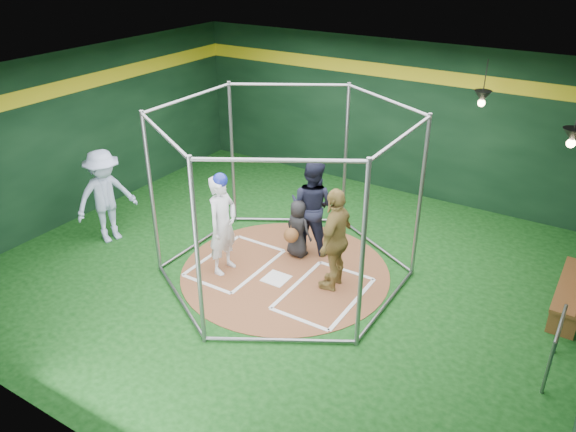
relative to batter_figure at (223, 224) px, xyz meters
The scene contains 14 objects.
room_shell 1.36m from the batter_figure, 28.95° to the left, with size 10.10×9.10×3.53m.
clay_disc 1.46m from the batter_figure, 28.59° to the left, with size 3.80×3.80×0.01m, color brown.
home_plate 1.37m from the batter_figure, 13.25° to the left, with size 0.43×0.43×0.01m, color white.
batter_box_left 0.98m from the batter_figure, 85.97° to the left, with size 1.17×1.77×0.01m.
batter_box_right 2.16m from the batter_figure, ahead, with size 1.17×1.77×0.01m.
batting_cage 1.23m from the batter_figure, 28.59° to the left, with size 4.05×4.67×3.00m.
pendant_lamp_near 5.50m from the batter_figure, 52.48° to the left, with size 0.34×0.34×0.90m.
pendant_lamp_far 5.85m from the batter_figure, 26.97° to the left, with size 0.34×0.34×0.90m.
batter_figure is the anchor object (origin of this frame).
visitor_leopard 2.02m from the batter_figure, 17.23° to the left, with size 1.08×0.45×1.85m, color tan.
catcher_figure 1.48m from the batter_figure, 52.92° to the left, with size 0.61×0.62×1.13m.
umpire 1.79m from the batter_figure, 57.75° to the left, with size 0.89×0.69×1.83m, color black.
bystander_blue 2.68m from the batter_figure, behind, with size 1.23×0.71×1.90m, color #A7B7DD.
steel_railing 5.54m from the batter_figure, ahead, with size 0.05×1.00×0.86m.
Camera 1 is at (4.64, -7.35, 5.55)m, focal length 35.00 mm.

